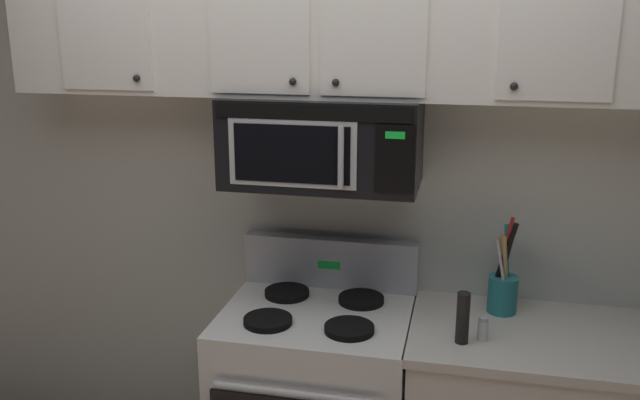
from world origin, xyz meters
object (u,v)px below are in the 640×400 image
utensil_crock_teal (503,286)px  salt_shaker (483,329)px  pepper_mill (463,318)px  over_range_microwave (323,141)px

utensil_crock_teal → salt_shaker: 0.29m
salt_shaker → pepper_mill: size_ratio=0.47×
over_range_microwave → salt_shaker: bearing=-18.7°
over_range_microwave → utensil_crock_teal: 0.92m
pepper_mill → utensil_crock_teal: bearing=63.9°
utensil_crock_teal → pepper_mill: (-0.15, -0.31, -0.01)m
salt_shaker → pepper_mill: 0.10m
over_range_microwave → utensil_crock_teal: bearing=4.0°
utensil_crock_teal → pepper_mill: size_ratio=2.01×
salt_shaker → pepper_mill: bearing=-153.1°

